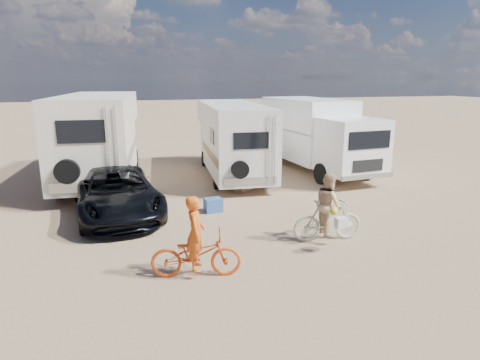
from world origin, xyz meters
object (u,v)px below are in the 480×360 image
object	(u,v)px
box_truck	(318,136)
rider_man	(196,241)
bike_parked	(367,167)
crate	(243,186)
cooler	(213,205)
rv_main	(233,140)
rider_woman	(328,211)
bike_man	(196,254)
bike_woman	(328,220)
rv_left	(100,139)
dark_suv	(116,192)

from	to	relation	value
box_truck	rider_man	size ratio (longest dim) A/B	4.41
bike_parked	crate	size ratio (longest dim) A/B	3.38
bike_parked	cooler	distance (m)	7.86
box_truck	rv_main	bearing A→B (deg)	171.98
rider_man	bike_parked	world-z (taller)	rider_man
rider_woman	cooler	distance (m)	4.01
cooler	bike_parked	bearing A→B (deg)	13.35
box_truck	rider_woman	xyz separation A→B (m)	(-3.46, -7.64, -0.79)
bike_man	rider_man	world-z (taller)	rider_man
rider_man	box_truck	bearing A→B (deg)	-27.53
bike_man	cooler	xyz separation A→B (m)	(1.29, 4.21, -0.29)
bike_man	bike_parked	world-z (taller)	bike_man
rider_man	cooler	distance (m)	4.45
box_truck	crate	xyz separation A→B (m)	(-4.24, -2.34, -1.42)
bike_woman	bike_parked	bearing A→B (deg)	-33.58
rv_left	rider_woman	bearing A→B (deg)	-49.58
bike_woman	rider_man	world-z (taller)	rider_man
bike_man	bike_parked	bearing A→B (deg)	-39.24
bike_woman	rider_man	size ratio (longest dim) A/B	1.14
rv_left	bike_woman	distance (m)	10.33
rider_woman	crate	size ratio (longest dim) A/B	3.28
rider_man	bike_parked	size ratio (longest dim) A/B	0.96
rider_man	rider_woman	size ratio (longest dim) A/B	0.99
bike_man	bike_woman	xyz separation A→B (m)	(3.69, 1.06, 0.05)
box_truck	bike_woman	distance (m)	8.45
rv_left	bike_parked	bearing A→B (deg)	-7.70
rv_main	box_truck	xyz separation A→B (m)	(3.96, -0.22, 0.06)
box_truck	dark_suv	size ratio (longest dim) A/B	1.39
box_truck	crate	bearing A→B (deg)	-155.89
cooler	rv_main	bearing A→B (deg)	60.79
box_truck	bike_man	world-z (taller)	box_truck
rv_left	rider_man	bearing A→B (deg)	-71.56
rv_left	crate	bearing A→B (deg)	-25.53
bike_parked	box_truck	bearing A→B (deg)	50.90
bike_parked	cooler	bearing A→B (deg)	120.60
bike_man	crate	world-z (taller)	bike_man
cooler	rider_man	bearing A→B (deg)	-114.22
rv_main	rider_man	xyz separation A→B (m)	(-3.19, -8.93, -0.74)
rv_main	rider_woman	distance (m)	7.91
rider_man	crate	bearing A→B (deg)	-12.73
bike_man	bike_parked	xyz separation A→B (m)	(8.64, 6.97, -0.06)
rv_left	cooler	xyz separation A→B (m)	(3.57, -5.19, -1.54)
rv_main	box_truck	size ratio (longest dim) A/B	1.00
rider_woman	crate	world-z (taller)	rider_woman
bike_man	bike_parked	size ratio (longest dim) A/B	1.14
rider_man	crate	world-z (taller)	rider_man
rv_main	cooler	size ratio (longest dim) A/B	12.99
rv_left	bike_parked	distance (m)	11.27
box_truck	crate	world-z (taller)	box_truck
rider_woman	rv_left	bearing A→B (deg)	41.97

